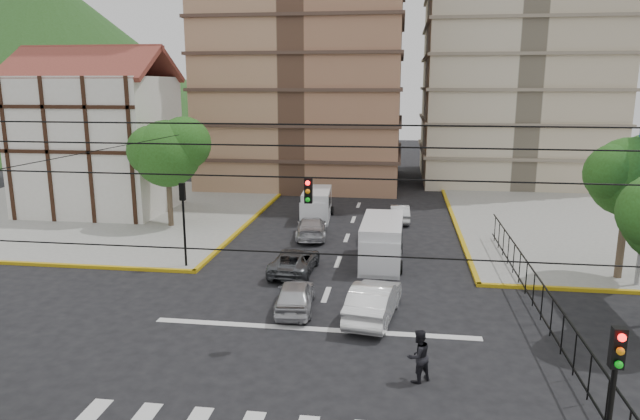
% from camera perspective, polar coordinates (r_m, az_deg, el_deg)
% --- Properties ---
extents(ground, '(160.00, 160.00, 0.00)m').
position_cam_1_polar(ground, '(21.96, -1.10, -13.09)').
color(ground, black).
rests_on(ground, ground).
extents(sidewalk_nw, '(26.00, 26.00, 0.15)m').
position_cam_1_polar(sidewalk_nw, '(46.80, -21.86, -0.01)').
color(sidewalk_nw, gray).
rests_on(sidewalk_nw, ground).
extents(stop_line, '(13.00, 0.40, 0.01)m').
position_cam_1_polar(stop_line, '(23.04, -0.62, -11.81)').
color(stop_line, silver).
rests_on(stop_line, ground).
extents(tudor_building, '(10.80, 8.05, 12.23)m').
position_cam_1_polar(tudor_building, '(45.54, -21.28, 6.32)').
color(tudor_building, silver).
rests_on(tudor_building, ground).
extents(distant_hill, '(70.00, 70.00, 28.00)m').
position_cam_1_polar(distant_hill, '(106.88, -25.74, 13.73)').
color(distant_hill, '#254D19').
rests_on(distant_hill, ground).
extents(park_fence, '(0.10, 22.50, 1.66)m').
position_cam_1_polar(park_fence, '(26.51, 20.43, -9.30)').
color(park_fence, black).
rests_on(park_fence, ground).
extents(tree_park_c, '(4.65, 3.80, 7.25)m').
position_cam_1_polar(tree_park_c, '(30.86, 28.70, 3.23)').
color(tree_park_c, '#473828').
rests_on(tree_park_c, ground).
extents(tree_tudor, '(5.39, 4.40, 7.43)m').
position_cam_1_polar(tree_tudor, '(38.86, -14.92, 5.78)').
color(tree_tudor, '#473828').
rests_on(tree_tudor, ground).
extents(traffic_light_se, '(0.28, 0.22, 4.40)m').
position_cam_1_polar(traffic_light_se, '(14.15, 27.20, -15.77)').
color(traffic_light_se, black).
rests_on(traffic_light_se, ground).
extents(traffic_light_nw, '(0.28, 0.22, 4.40)m').
position_cam_1_polar(traffic_light_nw, '(30.15, -13.51, -0.05)').
color(traffic_light_nw, black).
rests_on(traffic_light_nw, ground).
extents(traffic_light_hanging, '(18.00, 9.12, 0.92)m').
position_cam_1_polar(traffic_light_hanging, '(18.16, -2.19, 1.10)').
color(traffic_light_hanging, black).
rests_on(traffic_light_hanging, ground).
extents(van_right_lane, '(2.24, 5.38, 2.41)m').
position_cam_1_polar(van_right_lane, '(30.53, 6.19, -3.38)').
color(van_right_lane, silver).
rests_on(van_right_lane, ground).
extents(van_left_lane, '(2.14, 4.81, 2.12)m').
position_cam_1_polar(van_left_lane, '(40.46, -0.37, 0.44)').
color(van_left_lane, silver).
rests_on(van_left_lane, ground).
extents(car_silver_front_left, '(1.91, 4.02, 1.33)m').
position_cam_1_polar(car_silver_front_left, '(24.62, -2.51, -8.51)').
color(car_silver_front_left, '#BABBBF').
rests_on(car_silver_front_left, ground).
extents(car_white_front_right, '(2.31, 4.88, 1.55)m').
position_cam_1_polar(car_white_front_right, '(23.84, 5.39, -9.00)').
color(car_white_front_right, white).
rests_on(car_white_front_right, ground).
extents(car_grey_mid_left, '(2.20, 4.51, 1.24)m').
position_cam_1_polar(car_grey_mid_left, '(29.34, -2.56, -5.11)').
color(car_grey_mid_left, '#515458').
rests_on(car_grey_mid_left, ground).
extents(car_silver_rear_left, '(2.36, 4.72, 1.32)m').
position_cam_1_polar(car_silver_rear_left, '(35.85, -0.86, -1.76)').
color(car_silver_rear_left, silver).
rests_on(car_silver_rear_left, ground).
extents(car_darkgrey_mid_right, '(1.71, 4.21, 1.43)m').
position_cam_1_polar(car_darkgrey_mid_right, '(35.99, 5.69, -1.67)').
color(car_darkgrey_mid_right, '#28282B').
rests_on(car_darkgrey_mid_right, ground).
extents(car_white_rear_right, '(1.47, 3.77, 1.23)m').
position_cam_1_polar(car_white_rear_right, '(40.33, 7.96, -0.33)').
color(car_white_rear_right, silver).
rests_on(car_white_rear_right, ground).
extents(pedestrian_crosswalk, '(1.10, 1.07, 1.78)m').
position_cam_1_polar(pedestrian_crosswalk, '(19.28, 9.80, -14.19)').
color(pedestrian_crosswalk, black).
rests_on(pedestrian_crosswalk, ground).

